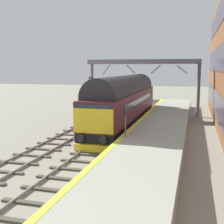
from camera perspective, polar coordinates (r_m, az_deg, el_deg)
The scene contains 8 objects.
ground_plane at distance 22.73m, azimuth -0.73°, elevation -5.30°, with size 140.00×140.00×0.00m, color gray.
track_main at distance 22.72m, azimuth -0.73°, elevation -5.17°, with size 2.50×60.00×0.15m.
track_adjacent_west at distance 23.84m, azimuth -8.55°, elevation -4.62°, with size 2.50×60.00×0.15m.
station_platform at distance 21.93m, azimuth 8.37°, elevation -4.56°, with size 4.00×44.00×1.01m.
diesel_locomotive at distance 27.56m, azimuth 2.41°, elevation 2.31°, with size 2.74×18.26×4.68m.
signal_post_near at distance 34.64m, azimuth -3.99°, elevation 4.10°, with size 0.44×0.22×4.33m.
platform_number_sign at distance 19.14m, azimuth 2.50°, elevation -1.35°, with size 0.10×0.44×1.68m.
overhead_footbridge at distance 34.86m, azimuth 5.88°, elevation 8.83°, with size 12.66×2.00×6.29m.
Camera 1 is at (6.10, -21.24, 5.32)m, focal length 48.65 mm.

